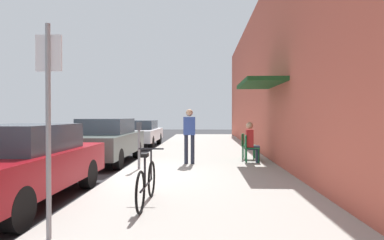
{
  "coord_description": "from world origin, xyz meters",
  "views": [
    {
      "loc": [
        2.28,
        -8.31,
        1.61
      ],
      "look_at": [
        1.63,
        8.65,
        1.39
      ],
      "focal_mm": 30.35,
      "sensor_mm": 36.0,
      "label": 1
    }
  ],
  "objects_px": {
    "parking_meter": "(139,142)",
    "pedestrian_standing": "(189,132)",
    "parked_car_2": "(141,133)",
    "parked_car_1": "(106,140)",
    "seated_patron_0": "(251,141)",
    "cafe_chair_0": "(249,147)",
    "bicycle_0": "(147,183)",
    "street_sign": "(48,114)",
    "parked_car_0": "(19,163)",
    "cafe_chair_1": "(246,144)"
  },
  "relations": [
    {
      "from": "parked_car_1",
      "to": "pedestrian_standing",
      "type": "height_order",
      "value": "pedestrian_standing"
    },
    {
      "from": "parking_meter",
      "to": "cafe_chair_1",
      "type": "height_order",
      "value": "parking_meter"
    },
    {
      "from": "cafe_chair_0",
      "to": "parked_car_1",
      "type": "bearing_deg",
      "value": 174.12
    },
    {
      "from": "parked_car_1",
      "to": "bicycle_0",
      "type": "distance_m",
      "value": 6.07
    },
    {
      "from": "street_sign",
      "to": "parked_car_2",
      "type": "bearing_deg",
      "value": 96.48
    },
    {
      "from": "bicycle_0",
      "to": "cafe_chair_0",
      "type": "relative_size",
      "value": 1.97
    },
    {
      "from": "parking_meter",
      "to": "pedestrian_standing",
      "type": "height_order",
      "value": "pedestrian_standing"
    },
    {
      "from": "parked_car_2",
      "to": "street_sign",
      "type": "relative_size",
      "value": 1.69
    },
    {
      "from": "street_sign",
      "to": "parked_car_0",
      "type": "bearing_deg",
      "value": 127.78
    },
    {
      "from": "bicycle_0",
      "to": "pedestrian_standing",
      "type": "height_order",
      "value": "pedestrian_standing"
    },
    {
      "from": "parked_car_2",
      "to": "pedestrian_standing",
      "type": "bearing_deg",
      "value": -67.37
    },
    {
      "from": "cafe_chair_0",
      "to": "parking_meter",
      "type": "bearing_deg",
      "value": -155.47
    },
    {
      "from": "parking_meter",
      "to": "cafe_chair_0",
      "type": "relative_size",
      "value": 1.52
    },
    {
      "from": "seated_patron_0",
      "to": "street_sign",
      "type": "bearing_deg",
      "value": -117.02
    },
    {
      "from": "parked_car_1",
      "to": "seated_patron_0",
      "type": "height_order",
      "value": "parked_car_1"
    },
    {
      "from": "parked_car_1",
      "to": "pedestrian_standing",
      "type": "distance_m",
      "value": 3.07
    },
    {
      "from": "parked_car_1",
      "to": "cafe_chair_0",
      "type": "bearing_deg",
      "value": -5.88
    },
    {
      "from": "parked_car_0",
      "to": "parked_car_1",
      "type": "xyz_separation_m",
      "value": [
        0.0,
        5.21,
        0.03
      ]
    },
    {
      "from": "parked_car_1",
      "to": "parked_car_2",
      "type": "relative_size",
      "value": 1.0
    },
    {
      "from": "cafe_chair_0",
      "to": "pedestrian_standing",
      "type": "relative_size",
      "value": 0.51
    },
    {
      "from": "parked_car_2",
      "to": "bicycle_0",
      "type": "bearing_deg",
      "value": -78.32
    },
    {
      "from": "cafe_chair_0",
      "to": "parked_car_2",
      "type": "bearing_deg",
      "value": 126.38
    },
    {
      "from": "parking_meter",
      "to": "street_sign",
      "type": "height_order",
      "value": "street_sign"
    },
    {
      "from": "cafe_chair_1",
      "to": "parked_car_0",
      "type": "bearing_deg",
      "value": -131.15
    },
    {
      "from": "parked_car_1",
      "to": "cafe_chair_1",
      "type": "distance_m",
      "value": 4.84
    },
    {
      "from": "parked_car_2",
      "to": "cafe_chair_1",
      "type": "height_order",
      "value": "parked_car_2"
    },
    {
      "from": "parked_car_1",
      "to": "parking_meter",
      "type": "height_order",
      "value": "parked_car_1"
    },
    {
      "from": "parking_meter",
      "to": "street_sign",
      "type": "relative_size",
      "value": 0.51
    },
    {
      "from": "parked_car_0",
      "to": "cafe_chair_1",
      "type": "xyz_separation_m",
      "value": [
        4.83,
        5.53,
        -0.12
      ]
    },
    {
      "from": "parked_car_0",
      "to": "cafe_chair_0",
      "type": "distance_m",
      "value": 6.75
    },
    {
      "from": "parked_car_1",
      "to": "seated_patron_0",
      "type": "relative_size",
      "value": 3.41
    },
    {
      "from": "bicycle_0",
      "to": "parked_car_0",
      "type": "bearing_deg",
      "value": 171.5
    },
    {
      "from": "parked_car_2",
      "to": "pedestrian_standing",
      "type": "distance_m",
      "value": 7.57
    },
    {
      "from": "bicycle_0",
      "to": "parked_car_2",
      "type": "bearing_deg",
      "value": 101.68
    },
    {
      "from": "parked_car_2",
      "to": "seated_patron_0",
      "type": "distance_m",
      "value": 8.18
    },
    {
      "from": "parked_car_0",
      "to": "street_sign",
      "type": "height_order",
      "value": "street_sign"
    },
    {
      "from": "parking_meter",
      "to": "cafe_chair_0",
      "type": "height_order",
      "value": "parking_meter"
    },
    {
      "from": "pedestrian_standing",
      "to": "parked_car_2",
      "type": "bearing_deg",
      "value": 112.63
    },
    {
      "from": "parked_car_0",
      "to": "cafe_chair_0",
      "type": "relative_size",
      "value": 5.06
    },
    {
      "from": "cafe_chair_0",
      "to": "bicycle_0",
      "type": "bearing_deg",
      "value": -115.55
    },
    {
      "from": "parked_car_0",
      "to": "cafe_chair_0",
      "type": "height_order",
      "value": "parked_car_0"
    },
    {
      "from": "bicycle_0",
      "to": "cafe_chair_0",
      "type": "distance_m",
      "value": 5.62
    },
    {
      "from": "bicycle_0",
      "to": "seated_patron_0",
      "type": "distance_m",
      "value": 5.66
    },
    {
      "from": "parked_car_1",
      "to": "street_sign",
      "type": "bearing_deg",
      "value": -78.15
    },
    {
      "from": "parked_car_0",
      "to": "cafe_chair_1",
      "type": "relative_size",
      "value": 5.06
    },
    {
      "from": "seated_patron_0",
      "to": "cafe_chair_1",
      "type": "xyz_separation_m",
      "value": [
        -0.06,
        0.82,
        -0.19
      ]
    },
    {
      "from": "parked_car_2",
      "to": "parked_car_1",
      "type": "bearing_deg",
      "value": -90.0
    },
    {
      "from": "parked_car_0",
      "to": "pedestrian_standing",
      "type": "relative_size",
      "value": 2.59
    },
    {
      "from": "parking_meter",
      "to": "pedestrian_standing",
      "type": "bearing_deg",
      "value": 38.18
    },
    {
      "from": "parked_car_1",
      "to": "cafe_chair_0",
      "type": "distance_m",
      "value": 4.86
    }
  ]
}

